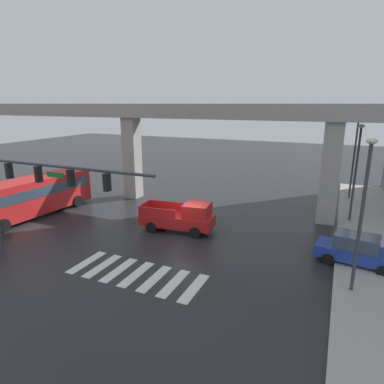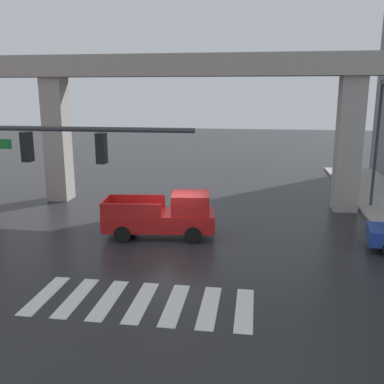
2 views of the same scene
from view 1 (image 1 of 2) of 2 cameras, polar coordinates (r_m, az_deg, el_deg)
name	(u,v)px [view 1 (image 1 of 2)]	position (r m, az deg, el deg)	size (l,w,h in m)	color
ground_plane	(185,235)	(22.67, -1.24, -7.38)	(120.00, 120.00, 0.00)	#232326
crosswalk_stripes	(136,274)	(18.04, -9.56, -13.78)	(7.15, 2.80, 0.01)	silver
elevated_overpass	(220,121)	(27.10, 4.83, 12.10)	(55.16, 1.83, 8.62)	#9E9991
sidewalk_east	(372,252)	(22.70, 28.60, -9.08)	(4.00, 36.00, 0.15)	#9E9991
pickup_truck	(181,217)	(23.01, -1.86, -4.40)	(5.29, 2.53, 2.08)	red
city_bus	(27,196)	(28.61, -26.50, -0.58)	(3.26, 10.93, 2.99)	red
sedan_blue	(357,250)	(20.54, 26.57, -8.93)	(4.50, 2.41, 1.72)	#1E3899
traffic_signal_mast	(37,182)	(19.13, -25.11, 1.63)	(10.89, 0.32, 6.20)	#38383D
street_lamp_near_corner	(364,200)	(16.27, 27.47, -1.23)	(0.44, 0.70, 7.24)	#38383D
street_lamp_mid_block	(357,162)	(26.56, 26.53, 4.60)	(0.44, 0.70, 7.24)	#38383D
street_lamp_far_north	(355,151)	(33.10, 26.24, 6.40)	(0.44, 0.70, 7.24)	#38383D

